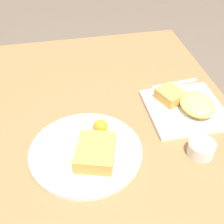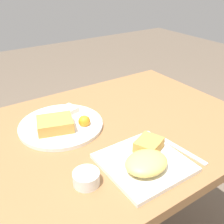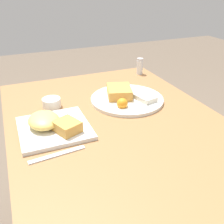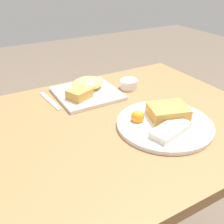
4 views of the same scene
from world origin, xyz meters
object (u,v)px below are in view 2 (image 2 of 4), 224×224
Objects in this scene: plate_square_near at (145,160)px; sauce_ramekin at (86,178)px; plate_oval_far at (61,124)px; butter_knife at (183,151)px.

sauce_ramekin is at bearing 169.57° from plate_square_near.
sauce_ramekin is at bearing -101.14° from plate_oval_far.
sauce_ramekin is (-0.06, -0.31, 0.00)m from plate_oval_far.
plate_square_near reaches higher than sauce_ramekin.
plate_square_near is 0.18m from sauce_ramekin.
plate_square_near is 0.15m from butter_knife.
plate_oval_far reaches higher than butter_knife.
plate_oval_far is at bearing 31.71° from butter_knife.
plate_oval_far is 0.31m from sauce_ramekin.
butter_knife is at bearing -52.76° from plate_oval_far.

